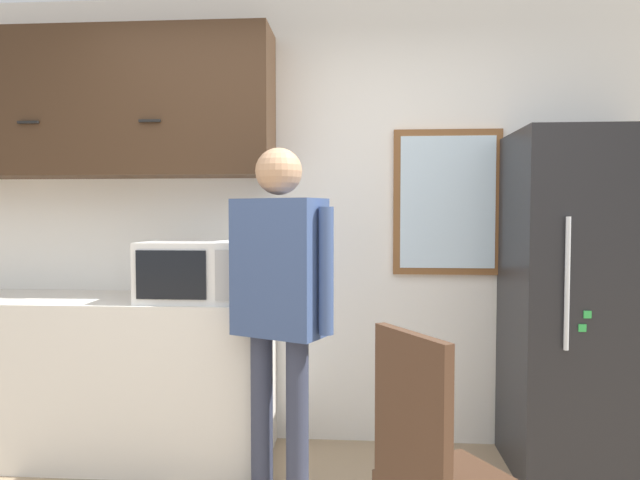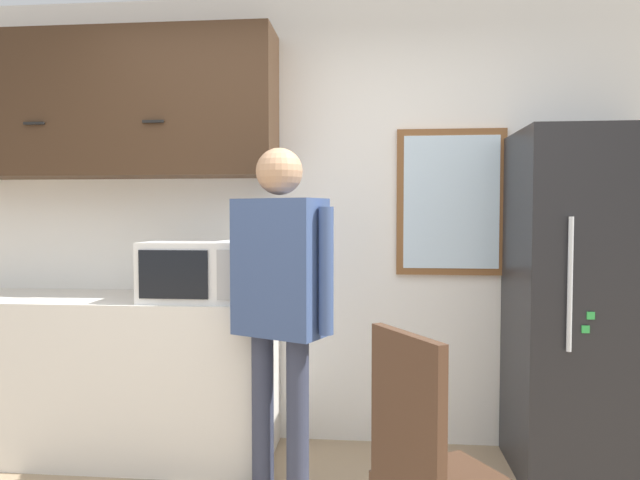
% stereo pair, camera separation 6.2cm
% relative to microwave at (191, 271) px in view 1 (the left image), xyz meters
% --- Properties ---
extents(back_wall, '(6.00, 0.06, 2.70)m').
position_rel_microwave_xyz_m(back_wall, '(0.63, 0.42, 0.27)').
color(back_wall, white).
rests_on(back_wall, ground_plane).
extents(counter, '(1.99, 0.61, 0.91)m').
position_rel_microwave_xyz_m(counter, '(-0.58, 0.08, -0.62)').
color(counter, silver).
rests_on(counter, ground_plane).
extents(upper_cabinets, '(1.99, 0.37, 0.84)m').
position_rel_microwave_xyz_m(upper_cabinets, '(-0.58, 0.21, 0.95)').
color(upper_cabinets, '#3D2819').
extents(microwave, '(0.53, 0.40, 0.33)m').
position_rel_microwave_xyz_m(microwave, '(0.00, 0.00, 0.00)').
color(microwave, white).
rests_on(microwave, counter).
extents(person, '(0.54, 0.38, 1.71)m').
position_rel_microwave_xyz_m(person, '(0.53, -0.33, -0.03)').
color(person, '#33384C').
rests_on(person, ground_plane).
extents(refrigerator, '(0.76, 0.67, 1.83)m').
position_rel_microwave_xyz_m(refrigerator, '(2.12, 0.06, -0.16)').
color(refrigerator, '#232326').
rests_on(refrigerator, ground_plane).
extents(chair, '(0.59, 0.59, 0.99)m').
position_rel_microwave_xyz_m(chair, '(1.19, -1.07, -0.55)').
color(chair, '#472D1E').
rests_on(chair, ground_plane).
extents(window, '(0.64, 0.05, 0.86)m').
position_rel_microwave_xyz_m(window, '(1.44, 0.38, 0.38)').
color(window, brown).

